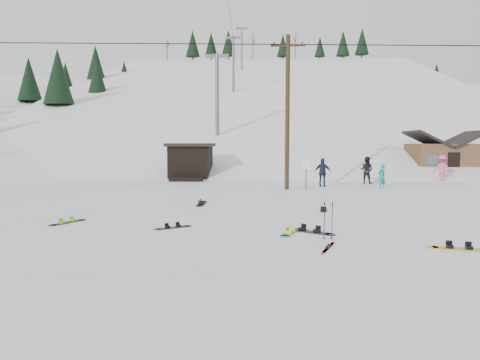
# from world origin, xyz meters

# --- Properties ---
(ground) EXTENTS (200.00, 200.00, 0.00)m
(ground) POSITION_xyz_m (0.00, 0.00, 0.00)
(ground) COLOR white
(ground) RESTS_ON ground
(ski_slope) EXTENTS (60.00, 85.24, 65.97)m
(ski_slope) POSITION_xyz_m (0.00, 55.00, -12.00)
(ski_slope) COLOR white
(ski_slope) RESTS_ON ground
(ridge_left) EXTENTS (47.54, 95.03, 58.38)m
(ridge_left) POSITION_xyz_m (-36.00, 48.00, -11.00)
(ridge_left) COLOR white
(ridge_left) RESTS_ON ground
(treeline_crest) EXTENTS (50.00, 6.00, 10.00)m
(treeline_crest) POSITION_xyz_m (0.00, 86.00, 0.00)
(treeline_crest) COLOR black
(treeline_crest) RESTS_ON ski_slope
(utility_pole) EXTENTS (2.00, 0.26, 9.00)m
(utility_pole) POSITION_xyz_m (2.00, 14.00, 4.68)
(utility_pole) COLOR #3A2819
(utility_pole) RESTS_ON ground
(trail_sign) EXTENTS (0.50, 0.09, 1.85)m
(trail_sign) POSITION_xyz_m (3.10, 13.58, 1.27)
(trail_sign) COLOR #595B60
(trail_sign) RESTS_ON ground
(lift_hut) EXTENTS (3.40, 4.10, 2.75)m
(lift_hut) POSITION_xyz_m (-5.00, 20.94, 1.36)
(lift_hut) COLOR black
(lift_hut) RESTS_ON ground
(lift_tower_near) EXTENTS (2.20, 0.36, 8.00)m
(lift_tower_near) POSITION_xyz_m (-4.00, 30.00, 7.86)
(lift_tower_near) COLOR #595B60
(lift_tower_near) RESTS_ON ski_slope
(lift_tower_mid) EXTENTS (2.20, 0.36, 8.00)m
(lift_tower_mid) POSITION_xyz_m (-4.00, 50.00, 14.36)
(lift_tower_mid) COLOR #595B60
(lift_tower_mid) RESTS_ON ski_slope
(lift_tower_far) EXTENTS (2.20, 0.36, 8.00)m
(lift_tower_far) POSITION_xyz_m (-4.00, 70.00, 20.86)
(lift_tower_far) COLOR #595B60
(lift_tower_far) RESTS_ON ski_slope
(cabin) EXTENTS (5.39, 4.40, 3.77)m
(cabin) POSITION_xyz_m (15.00, 24.00, 1.48)
(cabin) COLOR brown
(cabin) RESTS_ON ground
(hero_snowboard) EXTENTS (0.70, 1.43, 0.11)m
(hero_snowboard) POSITION_xyz_m (1.55, 1.61, 0.03)
(hero_snowboard) COLOR #1972A3
(hero_snowboard) RESTS_ON ground
(hero_skis) EXTENTS (0.59, 1.40, 0.08)m
(hero_skis) POSITION_xyz_m (2.44, -0.27, 0.02)
(hero_skis) COLOR #B51222
(hero_skis) RESTS_ON ground
(ski_poles) EXTENTS (0.30, 0.08, 1.09)m
(ski_poles) POSITION_xyz_m (2.57, 0.72, 0.56)
(ski_poles) COLOR black
(ski_poles) RESTS_ON ground
(board_scatter_a) EXTENTS (1.11, 0.84, 0.09)m
(board_scatter_a) POSITION_xyz_m (-2.23, 2.12, 0.02)
(board_scatter_a) COLOR black
(board_scatter_a) RESTS_ON ground
(board_scatter_b) EXTENTS (0.32, 1.67, 0.12)m
(board_scatter_b) POSITION_xyz_m (-2.12, 7.57, 0.03)
(board_scatter_b) COLOR black
(board_scatter_b) RESTS_ON ground
(board_scatter_c) EXTENTS (0.83, 1.31, 0.10)m
(board_scatter_c) POSITION_xyz_m (-6.06, 2.77, 0.03)
(board_scatter_c) COLOR black
(board_scatter_c) RESTS_ON ground
(board_scatter_d) EXTENTS (1.48, 1.07, 0.12)m
(board_scatter_d) POSITION_xyz_m (2.15, 1.74, 0.03)
(board_scatter_d) COLOR black
(board_scatter_d) RESTS_ON ground
(board_scatter_e) EXTENTS (1.54, 0.56, 0.11)m
(board_scatter_e) POSITION_xyz_m (5.81, -0.19, 0.03)
(board_scatter_e) COLOR #C59315
(board_scatter_e) RESTS_ON ground
(board_scatter_f) EXTENTS (0.42, 1.42, 0.10)m
(board_scatter_f) POSITION_xyz_m (3.17, 6.26, 0.03)
(board_scatter_f) COLOR black
(board_scatter_f) RESTS_ON ground
(skier_teal) EXTENTS (0.65, 0.60, 1.49)m
(skier_teal) POSITION_xyz_m (7.78, 14.89, 0.75)
(skier_teal) COLOR #0D8781
(skier_teal) RESTS_ON ground
(skier_dark) EXTENTS (1.12, 1.06, 1.84)m
(skier_dark) POSITION_xyz_m (7.60, 18.09, 0.92)
(skier_dark) COLOR black
(skier_dark) RESTS_ON ground
(skier_pink) EXTENTS (1.27, 0.78, 1.91)m
(skier_pink) POSITION_xyz_m (13.13, 19.44, 0.95)
(skier_pink) COLOR #DE4E8D
(skier_pink) RESTS_ON ground
(skier_navy) EXTENTS (1.13, 0.68, 1.81)m
(skier_navy) POSITION_xyz_m (4.34, 15.78, 0.90)
(skier_navy) COLOR #17213B
(skier_navy) RESTS_ON ground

